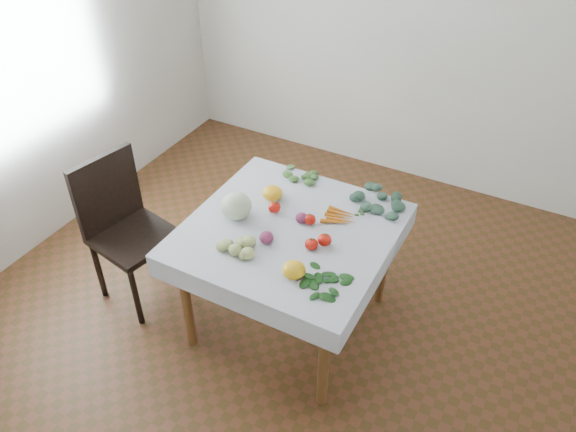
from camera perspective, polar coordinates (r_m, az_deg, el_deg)
name	(u,v)px	position (r m, az deg, el deg)	size (l,w,h in m)	color
ground	(289,320)	(3.67, 0.12, -10.48)	(4.00, 4.00, 0.00)	brown
back_wall	(416,17)	(4.52, 12.91, 19.12)	(4.00, 0.04, 2.70)	white
left_wall	(9,60)	(4.05, -26.48, 13.99)	(0.04, 4.00, 2.70)	white
table	(289,242)	(3.21, 0.13, -2.70)	(1.00, 1.00, 0.75)	brown
tablecloth	(289,229)	(3.14, 0.14, -1.33)	(1.12, 1.12, 0.01)	white
chair	(123,221)	(3.65, -16.44, -0.47)	(0.52, 0.52, 0.99)	black
cabbage	(236,206)	(3.19, -5.28, 1.05)	(0.18, 0.18, 0.16)	#E3F4CC
tomato_a	(274,207)	(3.24, -1.39, 0.90)	(0.07, 0.07, 0.06)	red
tomato_b	(310,219)	(3.16, 2.22, -0.34)	(0.07, 0.07, 0.06)	red
tomato_c	(311,244)	(2.99, 2.40, -2.88)	(0.07, 0.07, 0.06)	red
tomato_d	(325,240)	(3.02, 3.75, -2.43)	(0.08, 0.08, 0.07)	red
heirloom_back	(273,193)	(3.34, -1.58, 2.35)	(0.12, 0.12, 0.08)	yellow
heirloom_front	(294,270)	(2.83, 0.60, -5.50)	(0.12, 0.12, 0.08)	yellow
onion_a	(302,218)	(3.17, 1.40, -0.20)	(0.07, 0.07, 0.06)	#621C3D
onion_b	(266,237)	(3.03, -2.21, -2.19)	(0.08, 0.08, 0.07)	#621C3D
tomatillo_cluster	(239,245)	(3.00, -5.00, -2.94)	(0.16, 0.15, 0.05)	#B7C772
carrot_bunch	(341,217)	(3.22, 5.42, -0.11)	(0.17, 0.17, 0.03)	orange
kale_bunch	(377,199)	(3.37, 9.00, 1.70)	(0.27, 0.26, 0.04)	#385B4C
basil_bunch	(325,282)	(2.82, 3.77, -6.72)	(0.28, 0.20, 0.01)	#184F1A
dill_bunch	(299,176)	(3.54, 1.14, 4.09)	(0.23, 0.22, 0.03)	#437937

